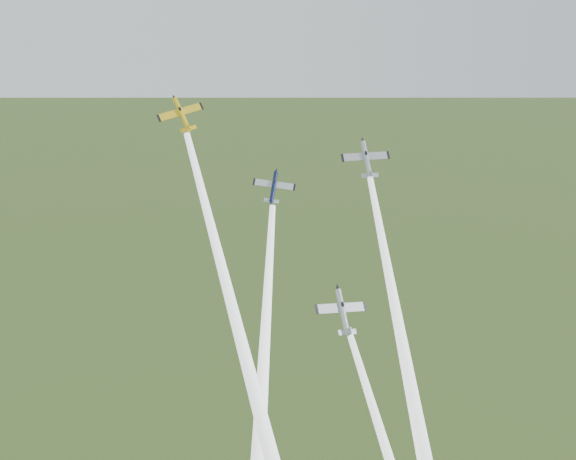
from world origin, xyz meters
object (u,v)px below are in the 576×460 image
Objects in this scene: plane_yellow at (182,114)px; plane_navy at (274,187)px; plane_silver_low at (343,311)px; plane_silver_right at (366,159)px.

plane_navy is (13.90, 0.71, -11.92)m from plane_yellow.
plane_navy is at bearing 100.72° from plane_silver_low.
plane_silver_right is (14.79, -1.46, 3.82)m from plane_navy.
plane_silver_low is at bearing -48.09° from plane_navy.
plane_navy is 0.84× the size of plane_silver_right.
plane_yellow is 36.81m from plane_silver_low.
plane_navy is 0.78× the size of plane_silver_low.
plane_silver_right is at bearing -11.47° from plane_yellow.
plane_yellow reaches higher than plane_silver_low.
plane_silver_low is (-8.73, -13.98, -19.09)m from plane_silver_right.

